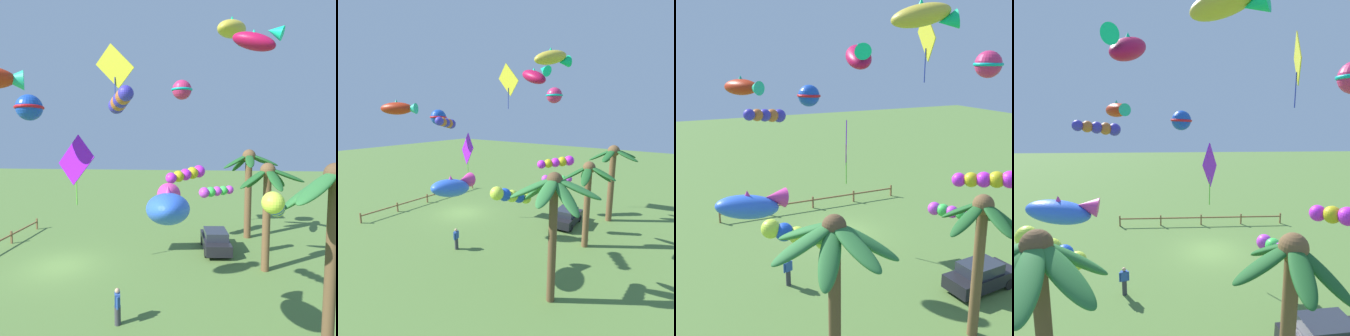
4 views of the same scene
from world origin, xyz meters
The scene contains 19 objects.
ground_plane centered at (0.00, 0.00, 0.00)m, with size 120.00×120.00×0.00m, color #567A38.
palm_tree_0 centered at (6.36, 13.06, 5.43)m, with size 4.18×4.19×6.93m.
palm_tree_1 centered at (-6.64, 12.30, 5.12)m, with size 3.98×4.33×7.00m.
palm_tree_2 centered at (-0.50, 12.35, 4.71)m, with size 3.48×3.86×6.41m.
rail_fence centered at (0.03, -5.48, 0.60)m, with size 14.62×0.12×0.95m.
parked_car_0 centered at (-3.46, 9.58, 0.75)m, with size 4.02×2.00×1.51m.
spectator_0 centered at (5.46, 4.98, 0.81)m, with size 0.53×0.32×1.59m.
kite_tube_0 centered at (-1.30, 9.39, 4.57)m, with size 1.46×2.18×0.65m.
kite_tube_1 centered at (6.34, 5.44, 9.12)m, with size 2.15×1.32×0.80m.
kite_fish_2 centered at (7.64, 7.30, 5.58)m, with size 3.29×1.60×1.48m.
kite_diamond_3 centered at (0.30, 1.25, 6.49)m, with size 1.32×2.68×4.11m.
kite_tube_4 centered at (-5.32, 7.55, 5.16)m, with size 2.67×2.89×1.21m.
kite_tube_5 centered at (6.95, 10.83, 5.51)m, with size 2.42×1.23×1.25m.
kite_diamond_6 centered at (-4.56, 2.33, 12.93)m, with size 0.94×3.05×4.40m.
kite_fish_7 centered at (1.11, 10.01, 13.24)m, with size 2.85×2.26×1.28m.
kite_ball_8 centered at (2.06, -0.45, 9.38)m, with size 2.04×2.04×1.34m.
kite_fish_9 centered at (6.25, 0.22, 10.08)m, with size 2.27×2.90×1.12m.
kite_ball_10 centered at (-5.08, 7.13, 11.33)m, with size 1.87×1.87×1.41m.
kite_fish_11 centered at (4.27, 10.60, 11.75)m, with size 1.51×2.29×1.24m.
Camera 2 is at (17.79, 18.59, 9.64)m, focal length 28.70 mm.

